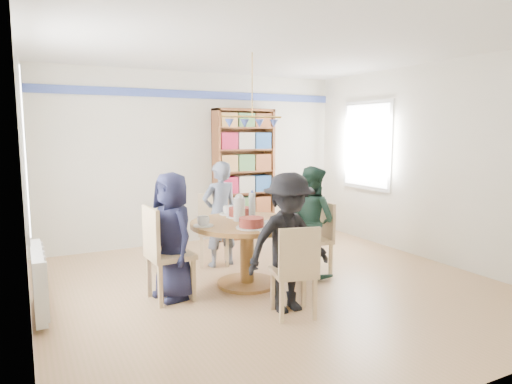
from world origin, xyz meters
TOP-DOWN VIEW (x-y plane):
  - ground at (0.00, 0.00)m, footprint 5.00×5.00m
  - room_shell at (-0.26, 0.87)m, footprint 5.00×5.00m
  - radiator at (-2.42, 0.30)m, footprint 0.12×1.00m
  - dining_table at (-0.24, 0.16)m, footprint 1.30×1.30m
  - chair_left at (-1.24, 0.12)m, footprint 0.47×0.47m
  - chair_right at (0.76, 0.16)m, footprint 0.45×0.45m
  - chair_far at (-0.23, 1.21)m, footprint 0.53×0.53m
  - chair_near at (-0.24, -0.90)m, footprint 0.49×0.49m
  - person_left at (-1.12, 0.16)m, footprint 0.57×0.74m
  - person_right at (0.65, 0.15)m, footprint 0.63×0.74m
  - person_far at (-0.21, 1.03)m, footprint 0.54×0.39m
  - person_near at (-0.21, -0.71)m, footprint 0.89×0.52m
  - bookshelf at (0.77, 2.34)m, footprint 1.02×0.31m
  - tableware at (-0.27, 0.19)m, footprint 1.28×1.28m

SIDE VIEW (x-z plane):
  - ground at x=0.00m, z-range 0.00..0.00m
  - radiator at x=-2.42m, z-range 0.05..0.65m
  - chair_right at x=0.76m, z-range 0.05..0.95m
  - chair_near at x=-0.24m, z-range 0.05..0.95m
  - chair_far at x=-0.23m, z-range 0.05..0.98m
  - chair_left at x=-1.24m, z-range 0.05..1.06m
  - dining_table at x=-0.24m, z-range 0.18..0.93m
  - person_left at x=-1.12m, z-range 0.00..1.36m
  - person_right at x=0.65m, z-range 0.00..1.36m
  - person_near at x=-0.21m, z-range 0.00..1.38m
  - person_far at x=-0.21m, z-range 0.00..1.39m
  - tableware at x=-0.27m, z-range 0.65..0.99m
  - bookshelf at x=0.77m, z-range -0.02..2.12m
  - room_shell at x=-0.26m, z-range -0.85..4.15m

